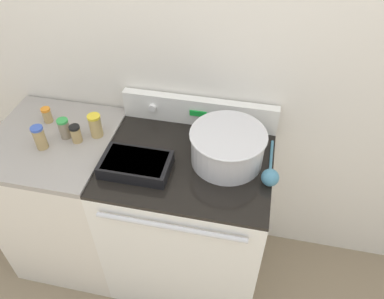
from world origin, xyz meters
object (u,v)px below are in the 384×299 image
spice_jar_black_cap (76,134)px  spice_jar_orange_cap (47,115)px  casserole_dish (136,164)px  spice_jar_blue_cap (40,137)px  ladle (270,176)px  spice_jar_green_cap (64,128)px  mixing_bowl (228,146)px  spice_jar_yellow_cap (95,125)px

spice_jar_black_cap → spice_jar_orange_cap: 0.25m
casserole_dish → spice_jar_blue_cap: (-0.49, 0.04, 0.04)m
ladle → spice_jar_green_cap: (-1.03, 0.08, 0.03)m
ladle → spice_jar_blue_cap: size_ratio=2.61×
mixing_bowl → spice_jar_green_cap: bearing=-179.2°
spice_jar_black_cap → spice_jar_blue_cap: bearing=-152.1°
spice_jar_orange_cap → spice_jar_blue_cap: bearing=-70.2°
spice_jar_black_cap → spice_jar_blue_cap: spice_jar_blue_cap is taller
mixing_bowl → casserole_dish: (-0.40, -0.15, -0.06)m
casserole_dish → spice_jar_orange_cap: 0.61m
spice_jar_green_cap → spice_jar_blue_cap: spice_jar_blue_cap is taller
spice_jar_blue_cap → spice_jar_orange_cap: 0.21m
spice_jar_black_cap → spice_jar_orange_cap: bearing=152.0°
casserole_dish → spice_jar_yellow_cap: bearing=145.7°
spice_jar_yellow_cap → spice_jar_orange_cap: size_ratio=1.49×
spice_jar_yellow_cap → spice_jar_orange_cap: bearing=170.0°
mixing_bowl → spice_jar_orange_cap: size_ratio=4.28×
ladle → spice_jar_green_cap: size_ratio=3.02×
mixing_bowl → spice_jar_yellow_cap: 0.67m
spice_jar_green_cap → casserole_dish: bearing=-18.3°
spice_jar_blue_cap → spice_jar_yellow_cap: bearing=31.9°
spice_jar_yellow_cap → spice_jar_blue_cap: (-0.23, -0.14, 0.00)m
spice_jar_black_cap → spice_jar_green_cap: size_ratio=0.87×
spice_jar_green_cap → spice_jar_orange_cap: (-0.15, 0.10, -0.01)m
spice_jar_yellow_cap → spice_jar_black_cap: bearing=-141.4°
spice_jar_black_cap → spice_jar_blue_cap: (-0.15, -0.08, 0.02)m
casserole_dish → spice_jar_yellow_cap: (-0.27, 0.18, 0.04)m
spice_jar_orange_cap → spice_jar_green_cap: bearing=-33.2°
spice_jar_blue_cap → spice_jar_orange_cap: (-0.07, 0.19, -0.02)m
mixing_bowl → spice_jar_blue_cap: size_ratio=2.87×
spice_jar_orange_cap → mixing_bowl: bearing=-5.1°
casserole_dish → spice_jar_green_cap: (-0.42, 0.14, 0.03)m
casserole_dish → spice_jar_yellow_cap: spice_jar_yellow_cap is taller
ladle → spice_jar_green_cap: bearing=175.3°
spice_jar_yellow_cap → mixing_bowl: bearing=-2.9°
ladle → spice_jar_black_cap: (-0.96, 0.07, 0.02)m
ladle → spice_jar_blue_cap: (-1.11, -0.01, 0.04)m
casserole_dish → spice_jar_green_cap: bearing=161.7°
mixing_bowl → spice_jar_black_cap: (-0.75, -0.03, -0.03)m
spice_jar_black_cap → spice_jar_yellow_cap: bearing=38.6°
spice_jar_yellow_cap → ladle: bearing=-8.4°
ladle → spice_jar_black_cap: spice_jar_black_cap is taller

